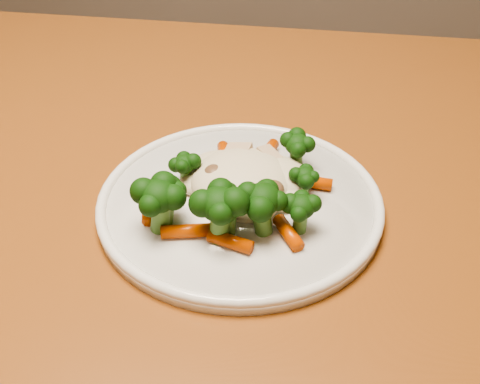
{
  "coord_description": "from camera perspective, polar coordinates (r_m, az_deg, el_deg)",
  "views": [
    {
      "loc": [
        0.29,
        -0.81,
        1.11
      ],
      "look_at": [
        0.23,
        -0.37,
        0.77
      ],
      "focal_mm": 45.0,
      "sensor_mm": 36.0,
      "label": 1
    }
  ],
  "objects": [
    {
      "name": "dining_table",
      "position": [
        0.66,
        -7.21,
        -5.73
      ],
      "size": [
        1.28,
        0.86,
        0.75
      ],
      "rotation": [
        0.0,
        0.0,
        -0.01
      ],
      "color": "brown",
      "rests_on": "ground"
    },
    {
      "name": "plate",
      "position": [
        0.57,
        0.0,
        -1.15
      ],
      "size": [
        0.27,
        0.27,
        0.01
      ],
      "primitive_type": "cylinder",
      "color": "white",
      "rests_on": "dining_table"
    },
    {
      "name": "meal",
      "position": [
        0.54,
        -0.74,
        0.2
      ],
      "size": [
        0.18,
        0.18,
        0.05
      ],
      "color": "beige",
      "rests_on": "plate"
    }
  ]
}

